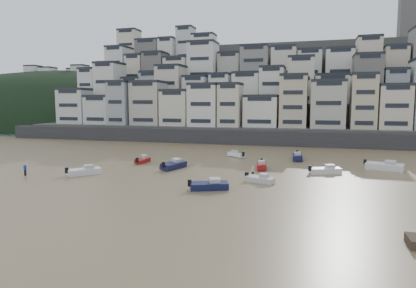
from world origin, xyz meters
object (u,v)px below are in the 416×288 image
(boat_a, at_px, (209,184))
(boat_f, at_px, (143,159))
(boat_e, at_px, (262,165))
(boat_h, at_px, (236,154))
(boat_b, at_px, (260,178))
(person_blue, at_px, (25,170))
(boat_i, at_px, (297,156))
(boat_g, at_px, (384,165))
(boat_d, at_px, (325,169))
(boat_c, at_px, (174,164))
(person_pink, at_px, (253,171))
(boat_j, at_px, (84,170))

(boat_a, xyz_separation_m, boat_f, (-16.68, 16.02, -0.11))
(boat_a, relative_size, boat_e, 1.02)
(boat_a, height_order, boat_h, boat_a)
(boat_b, height_order, person_blue, person_blue)
(boat_h, height_order, boat_i, boat_i)
(boat_a, height_order, boat_i, boat_i)
(boat_b, height_order, boat_g, boat_g)
(boat_f, bearing_deg, boat_g, -82.93)
(boat_d, relative_size, boat_e, 1.00)
(boat_c, bearing_deg, boat_g, -61.28)
(boat_d, xyz_separation_m, person_blue, (-41.65, -13.60, 0.19))
(boat_i, height_order, person_pink, person_pink)
(person_pink, bearing_deg, boat_g, 30.66)
(boat_c, distance_m, person_blue, 21.62)
(boat_i, height_order, person_blue, person_blue)
(boat_e, relative_size, boat_j, 0.96)
(boat_a, bearing_deg, boat_c, 103.94)
(boat_c, bearing_deg, boat_b, -98.53)
(boat_e, distance_m, person_blue, 35.30)
(boat_c, distance_m, boat_g, 32.95)
(boat_c, height_order, boat_j, boat_c)
(boat_b, bearing_deg, boat_d, 66.44)
(boat_a, bearing_deg, boat_d, 22.98)
(boat_c, xyz_separation_m, boat_d, (23.09, 2.51, -0.09))
(boat_b, relative_size, boat_j, 0.83)
(boat_b, height_order, boat_c, boat_c)
(boat_b, height_order, boat_i, boat_i)
(boat_j, height_order, person_pink, person_pink)
(boat_e, distance_m, boat_i, 12.08)
(boat_c, xyz_separation_m, person_blue, (-18.56, -11.09, 0.10))
(boat_i, xyz_separation_m, boat_j, (-29.24, -22.96, -0.08))
(boat_g, xyz_separation_m, boat_h, (-25.01, 7.29, -0.21))
(person_blue, bearing_deg, boat_j, 20.28)
(boat_j, xyz_separation_m, person_pink, (23.94, 5.01, 0.17))
(boat_g, relative_size, boat_h, 1.34)
(boat_g, xyz_separation_m, person_pink, (-18.79, -11.14, 0.06))
(boat_g, bearing_deg, boat_e, -150.87)
(boat_b, distance_m, boat_c, 15.95)
(boat_h, bearing_deg, person_pink, 148.73)
(boat_d, relative_size, person_blue, 2.87)
(boat_c, relative_size, boat_j, 1.10)
(boat_a, distance_m, boat_h, 27.43)
(person_pink, bearing_deg, boat_i, 73.54)
(boat_g, bearing_deg, boat_h, -179.80)
(boat_c, height_order, boat_d, boat_c)
(boat_g, xyz_separation_m, boat_j, (-42.73, -16.15, -0.11))
(boat_g, bearing_deg, boat_j, -142.85)
(boat_d, bearing_deg, boat_b, -155.16)
(boat_h, xyz_separation_m, boat_j, (-17.72, -23.44, 0.10))
(boat_e, relative_size, person_pink, 2.85)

